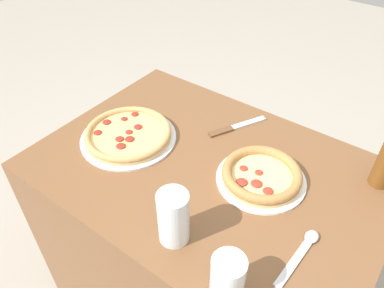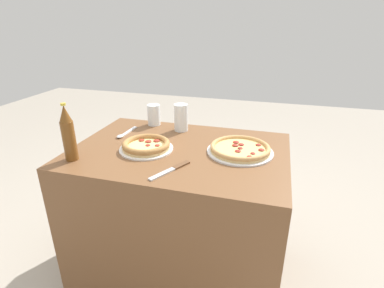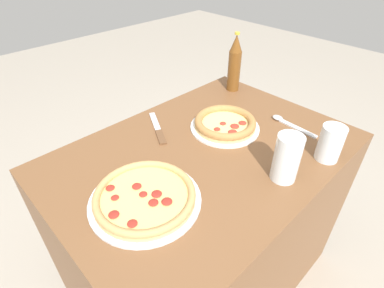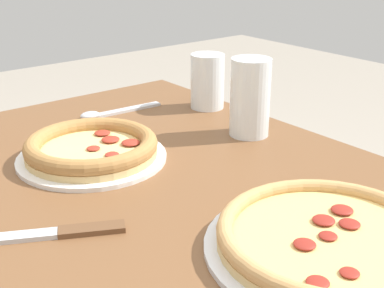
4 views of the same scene
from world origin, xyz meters
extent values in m
plane|color=#A89E8E|center=(0.00, 0.00, 0.00)|extent=(8.00, 8.00, 0.00)
cube|color=brown|center=(0.00, 0.00, 0.39)|extent=(1.06, 0.74, 0.77)
cylinder|color=silver|center=(0.29, 0.04, 0.78)|extent=(0.32, 0.32, 0.01)
cylinder|color=#DBB775|center=(0.29, 0.04, 0.79)|extent=(0.29, 0.29, 0.01)
cylinder|color=#E5C170|center=(0.29, 0.04, 0.79)|extent=(0.25, 0.25, 0.00)
torus|color=tan|center=(0.29, 0.04, 0.80)|extent=(0.29, 0.29, 0.02)
ellipsoid|color=maroon|center=(0.30, 0.04, 0.80)|extent=(0.02, 0.02, 0.01)
ellipsoid|color=maroon|center=(0.29, 0.08, 0.80)|extent=(0.03, 0.03, 0.01)
ellipsoid|color=maroon|center=(0.27, 0.06, 0.80)|extent=(0.03, 0.03, 0.01)
ellipsoid|color=maroon|center=(0.36, -0.01, 0.80)|extent=(0.02, 0.02, 0.01)
ellipsoid|color=maroon|center=(0.39, 0.04, 0.80)|extent=(0.03, 0.03, 0.01)
ellipsoid|color=maroon|center=(0.27, 0.11, 0.80)|extent=(0.03, 0.03, 0.01)
ellipsoid|color=maroon|center=(0.29, 0.00, 0.80)|extent=(0.03, 0.03, 0.01)
ellipsoid|color=maroon|center=(0.38, 0.10, 0.80)|extent=(0.03, 0.03, 0.01)
ellipsoid|color=maroon|center=(0.35, -0.05, 0.80)|extent=(0.03, 0.03, 0.01)
cylinder|color=white|center=(-0.16, -0.05, 0.78)|extent=(0.27, 0.27, 0.01)
cylinder|color=#DBB775|center=(-0.16, -0.05, 0.79)|extent=(0.23, 0.23, 0.01)
cylinder|color=#EACC7F|center=(-0.16, -0.05, 0.79)|extent=(0.21, 0.21, 0.00)
torus|color=#AD7A42|center=(-0.16, -0.05, 0.80)|extent=(0.24, 0.24, 0.03)
ellipsoid|color=#A83323|center=(-0.10, -0.04, 0.80)|extent=(0.02, 0.02, 0.01)
ellipsoid|color=#A83323|center=(-0.15, -0.05, 0.80)|extent=(0.02, 0.02, 0.01)
ellipsoid|color=#A83323|center=(-0.16, -0.01, 0.80)|extent=(0.03, 0.03, 0.01)
ellipsoid|color=#A83323|center=(-0.13, 0.01, 0.80)|extent=(0.03, 0.03, 0.01)
ellipsoid|color=#A83323|center=(-0.20, 0.00, 0.80)|extent=(0.03, 0.03, 0.01)
cylinder|color=white|center=(-0.26, 0.31, 0.83)|extent=(0.08, 0.08, 0.12)
cylinder|color=#935123|center=(-0.26, 0.31, 0.82)|extent=(0.06, 0.06, 0.09)
cylinder|color=white|center=(-0.07, 0.26, 0.85)|extent=(0.08, 0.08, 0.15)
cylinder|color=black|center=(-0.07, 0.26, 0.84)|extent=(0.06, 0.06, 0.12)
cylinder|color=brown|center=(-0.44, -0.24, 0.86)|extent=(0.06, 0.06, 0.18)
cone|color=brown|center=(-0.44, -0.24, 0.99)|extent=(0.06, 0.06, 0.07)
cylinder|color=gold|center=(-0.44, -0.24, 1.03)|extent=(0.02, 0.02, 0.01)
cube|color=brown|center=(0.06, -0.17, 0.78)|extent=(0.06, 0.09, 0.01)
cube|color=silver|center=(0.01, -0.27, 0.78)|extent=(0.08, 0.13, 0.01)
cube|color=silver|center=(-0.35, 0.15, 0.77)|extent=(0.03, 0.16, 0.01)
ellipsoid|color=silver|center=(-0.36, 0.06, 0.78)|extent=(0.04, 0.05, 0.02)
camera|label=1|loc=(-0.45, 0.70, 1.58)|focal=35.00mm
camera|label=2|loc=(0.43, -1.29, 1.38)|focal=28.00mm
camera|label=3|loc=(0.61, 0.56, 1.41)|focal=28.00mm
camera|label=4|loc=(0.64, -0.46, 1.15)|focal=50.00mm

